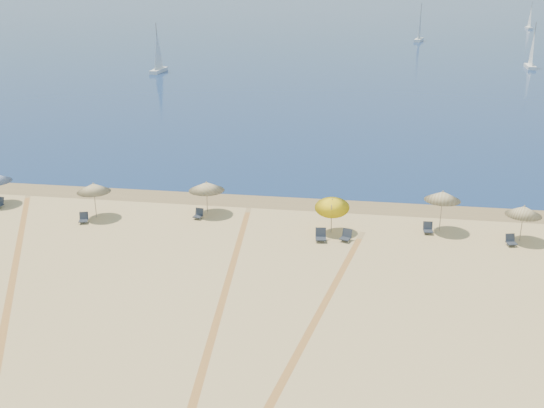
{
  "coord_description": "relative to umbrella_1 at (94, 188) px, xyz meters",
  "views": [
    {
      "loc": [
        5.54,
        -15.67,
        14.62
      ],
      "look_at": [
        0.0,
        20.0,
        1.3
      ],
      "focal_mm": 40.97,
      "sensor_mm": 36.0,
      "label": 1
    }
  ],
  "objects": [
    {
      "name": "chair_2",
      "position": [
        -0.41,
        -0.96,
        -1.73
      ],
      "size": [
        0.68,
        0.75,
        0.65
      ],
      "rotation": [
        0.0,
        0.0,
        0.26
      ],
      "color": "#1E232E",
      "rests_on": "ground"
    },
    {
      "name": "chair_4",
      "position": [
        14.57,
        -1.52,
        -1.69
      ],
      "size": [
        0.7,
        0.79,
        0.74
      ],
      "rotation": [
        0.0,
        0.0,
        0.12
      ],
      "color": "#1E232E",
      "rests_on": "ground"
    },
    {
      "name": "sailboat_3",
      "position": [
        43.49,
        76.03,
        0.24
      ],
      "size": [
        1.59,
        5.08,
        7.46
      ],
      "rotation": [
        0.0,
        0.0,
        -0.06
      ],
      "color": "white",
      "rests_on": "ocean"
    },
    {
      "name": "sailboat_0",
      "position": [
        62.22,
        161.83,
        0.29
      ],
      "size": [
        1.35,
        5.13,
        7.61
      ],
      "rotation": [
        0.0,
        0.0,
        -0.01
      ],
      "color": "white",
      "rests_on": "ocean"
    },
    {
      "name": "umbrella_5",
      "position": [
        26.11,
        0.25,
        -0.13
      ],
      "size": [
        2.04,
        2.04,
        2.23
      ],
      "color": "gray",
      "rests_on": "ground"
    },
    {
      "name": "umbrella_2",
      "position": [
        6.9,
        1.75,
        -0.14
      ],
      "size": [
        2.31,
        2.31,
        2.22
      ],
      "color": "gray",
      "rests_on": "ground"
    },
    {
      "name": "umbrella_3",
      "position": [
        15.1,
        -0.21,
        -0.15
      ],
      "size": [
        2.07,
        2.14,
        2.46
      ],
      "color": "gray",
      "rests_on": "ground"
    },
    {
      "name": "umbrella_4",
      "position": [
        21.6,
        1.06,
        0.25
      ],
      "size": [
        2.15,
        2.15,
        2.61
      ],
      "color": "gray",
      "rests_on": "ground"
    },
    {
      "name": "chair_7",
      "position": [
        25.45,
        -0.47,
        -1.73
      ],
      "size": [
        0.65,
        0.72,
        0.64
      ],
      "rotation": [
        0.0,
        0.0,
        0.22
      ],
      "color": "#1E232E",
      "rests_on": "ground"
    },
    {
      "name": "ocean",
      "position": [
        11.33,
        205.71,
        -2.01
      ],
      "size": [
        500.0,
        500.0,
        0.0
      ],
      "primitive_type": "plane",
      "color": "#0C2151",
      "rests_on": "ground"
    },
    {
      "name": "sailboat_1",
      "position": [
        -16.58,
        61.91,
        0.31
      ],
      "size": [
        1.43,
        5.19,
        7.68
      ],
      "rotation": [
        0.0,
        0.0,
        -0.02
      ],
      "color": "white",
      "rests_on": "ocean"
    },
    {
      "name": "wet_sand",
      "position": [
        11.33,
        4.71,
        -2.01
      ],
      "size": [
        500.0,
        500.0,
        0.0
      ],
      "primitive_type": "plane",
      "color": "olive",
      "rests_on": "ground"
    },
    {
      "name": "umbrella_1",
      "position": [
        0.0,
        0.0,
        0.0
      ],
      "size": [
        2.13,
        2.13,
        2.36
      ],
      "color": "gray",
      "rests_on": "ground"
    },
    {
      "name": "tire_tracks",
      "position": [
        8.2,
        -11.49,
        -2.01
      ],
      "size": [
        50.19,
        40.88,
        0.0
      ],
      "color": "tan",
      "rests_on": "ground"
    },
    {
      "name": "sailboat_2",
      "position": [
        28.04,
        119.58,
        0.58
      ],
      "size": [
        2.66,
        5.95,
        8.59
      ],
      "rotation": [
        0.0,
        0.0,
        -0.21
      ],
      "color": "white",
      "rests_on": "ocean"
    },
    {
      "name": "chair_3",
      "position": [
        6.54,
        0.86,
        -1.74
      ],
      "size": [
        0.63,
        0.71,
        0.64
      ],
      "rotation": [
        0.0,
        0.0,
        -0.18
      ],
      "color": "#1E232E",
      "rests_on": "ground"
    },
    {
      "name": "chair_6",
      "position": [
        20.87,
        0.64,
        -1.72
      ],
      "size": [
        0.59,
        0.68,
        0.67
      ],
      "rotation": [
        0.0,
        0.0,
        0.06
      ],
      "color": "#1E232E",
      "rests_on": "ground"
    },
    {
      "name": "chair_5",
      "position": [
        16.04,
        -1.28,
        -1.72
      ],
      "size": [
        0.75,
        0.81,
        0.68
      ],
      "rotation": [
        0.0,
        0.0,
        -0.34
      ],
      "color": "#1E232E",
      "rests_on": "ground"
    }
  ]
}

